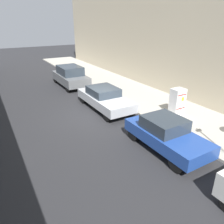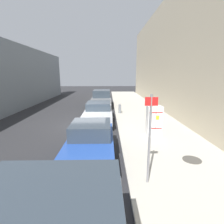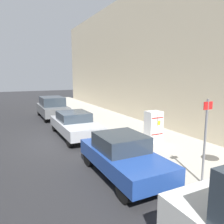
# 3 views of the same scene
# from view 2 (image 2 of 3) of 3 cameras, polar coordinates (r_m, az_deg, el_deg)

# --- Properties ---
(ground_plane) EXTENTS (80.00, 80.00, 0.00)m
(ground_plane) POSITION_cam_2_polar(r_m,az_deg,el_deg) (12.14, -8.01, -3.94)
(ground_plane) COLOR #28282B
(sidewalk_slab) EXTENTS (4.32, 44.00, 0.12)m
(sidewalk_slab) POSITION_cam_2_polar(r_m,az_deg,el_deg) (12.35, 11.72, -3.50)
(sidewalk_slab) COLOR #B2ADA0
(sidewalk_slab) RESTS_ON ground
(building_facade_near) EXTENTS (2.44, 39.60, 9.77)m
(building_facade_near) POSITION_cam_2_polar(r_m,az_deg,el_deg) (13.20, 27.88, 17.53)
(building_facade_near) COLOR beige
(building_facade_near) RESTS_ON ground
(discarded_refrigerator) EXTENTS (0.77, 0.64, 1.60)m
(discarded_refrigerator) POSITION_cam_2_polar(r_m,az_deg,el_deg) (9.58, 13.56, -2.80)
(discarded_refrigerator) COLOR white
(discarded_refrigerator) RESTS_ON sidewalk_slab
(manhole_cover) EXTENTS (0.70, 0.70, 0.02)m
(manhole_cover) POSITION_cam_2_polar(r_m,az_deg,el_deg) (7.60, 24.65, -13.99)
(manhole_cover) COLOR #47443F
(manhole_cover) RESTS_ON sidewalk_slab
(street_sign_post) EXTENTS (0.36, 0.07, 2.69)m
(street_sign_post) POSITION_cam_2_polar(r_m,az_deg,el_deg) (5.18, 12.22, -7.48)
(street_sign_post) COLOR slate
(street_sign_post) RESTS_ON sidewalk_slab
(fire_hydrant) EXTENTS (0.22, 0.22, 0.80)m
(fire_hydrant) POSITION_cam_2_polar(r_m,az_deg,el_deg) (14.81, 2.56, 1.21)
(fire_hydrant) COLOR slate
(fire_hydrant) RESTS_ON sidewalk_slab
(parked_suv_gray) EXTENTS (1.96, 4.48, 1.74)m
(parked_suv_gray) POSITION_cam_2_polar(r_m,az_deg,el_deg) (18.64, -3.38, 4.59)
(parked_suv_gray) COLOR slate
(parked_suv_gray) RESTS_ON ground
(parked_sedan_silver) EXTENTS (1.88, 4.70, 1.40)m
(parked_sedan_silver) POSITION_cam_2_polar(r_m,az_deg,el_deg) (12.51, -4.41, 0.09)
(parked_sedan_silver) COLOR silver
(parked_sedan_silver) RESTS_ON ground
(parked_hatchback_blue) EXTENTS (1.77, 4.03, 1.47)m
(parked_hatchback_blue) POSITION_cam_2_polar(r_m,az_deg,el_deg) (7.08, -6.92, -9.36)
(parked_hatchback_blue) COLOR #23479E
(parked_hatchback_blue) RESTS_ON ground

